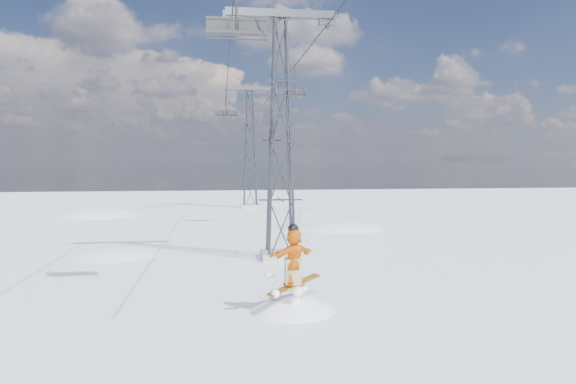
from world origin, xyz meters
name	(u,v)px	position (x,y,z in m)	size (l,w,h in m)	color
ground	(284,308)	(0.00, 0.00, 0.00)	(120.00, 120.00, 0.00)	white
snow_terrain	(183,356)	(-4.77, 21.24, -9.59)	(39.00, 37.00, 22.00)	white
lift_tower_near	(280,141)	(0.80, 8.00, 5.47)	(5.20, 1.80, 11.43)	#999999
lift_tower_far	(250,150)	(0.80, 33.00, 5.47)	(5.20, 1.80, 11.43)	#999999
haul_cables	(261,67)	(0.80, 19.50, 10.85)	(4.46, 51.00, 0.06)	black
snowboarder_jump	(292,362)	(0.21, -0.28, -1.63)	(4.40, 4.40, 6.67)	white
lift_chair_near	(236,27)	(-1.40, 1.33, 8.92)	(1.95, 0.56, 2.41)	black
lift_chair_mid	(294,93)	(3.00, 18.77, 9.04)	(1.82, 0.52, 2.26)	black
lift_chair_far	(227,114)	(-1.40, 31.40, 8.71)	(2.16, 0.62, 2.67)	black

